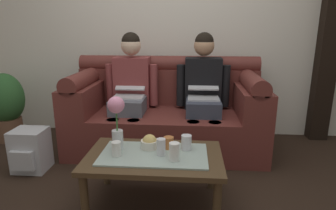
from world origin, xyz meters
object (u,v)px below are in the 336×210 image
at_px(person_right, 203,88).
at_px(person_left, 130,87).
at_px(cup_near_left, 169,143).
at_px(coffee_table, 154,161).
at_px(snack_bowl, 150,143).
at_px(cup_near_right, 186,142).
at_px(backpack_left, 30,150).
at_px(cup_far_right, 161,147).
at_px(couch, 167,114).
at_px(flower_vase, 117,117).
at_px(cup_far_center, 116,149).
at_px(cup_far_left, 174,152).
at_px(potted_plant, 6,104).

bearing_deg(person_right, person_left, 179.99).
bearing_deg(cup_near_left, coffee_table, -134.24).
height_order(snack_bowl, cup_near_right, cup_near_right).
xyz_separation_m(coffee_table, backpack_left, (-1.19, 0.42, -0.15)).
height_order(person_left, person_right, same).
relative_size(cup_far_right, backpack_left, 0.31).
xyz_separation_m(couch, person_left, (-0.38, -0.00, 0.28)).
bearing_deg(backpack_left, flower_vase, -21.66).
bearing_deg(person_left, person_right, -0.01).
xyz_separation_m(person_right, coffee_table, (-0.38, -1.06, -0.32)).
height_order(person_right, snack_bowl, person_right).
height_order(cup_far_center, cup_far_left, cup_far_left).
bearing_deg(person_left, backpack_left, -141.59).
xyz_separation_m(couch, backpack_left, (-1.19, -0.64, -0.18)).
bearing_deg(snack_bowl, cup_far_center, -144.87).
bearing_deg(cup_far_center, potted_plant, 143.42).
bearing_deg(cup_far_center, cup_far_right, 6.56).
relative_size(person_right, cup_far_center, 11.85).
bearing_deg(cup_far_center, person_left, 96.48).
bearing_deg(cup_near_right, person_left, 122.20).
distance_m(cup_near_right, potted_plant, 2.29).
bearing_deg(cup_far_center, person_right, 60.31).
distance_m(flower_vase, snack_bowl, 0.31).
relative_size(flower_vase, potted_plant, 0.51).
height_order(cup_far_right, backpack_left, cup_far_right).
bearing_deg(potted_plant, flower_vase, -34.05).
distance_m(couch, cup_far_center, 1.15).
height_order(person_left, cup_far_left, person_left).
bearing_deg(cup_far_right, cup_far_center, -173.44).
distance_m(person_right, snack_bowl, 1.08).
bearing_deg(backpack_left, person_left, 38.41).
bearing_deg(cup_far_right, couch, 92.84).
relative_size(coffee_table, cup_near_left, 10.99).
relative_size(person_left, coffee_table, 1.26).
bearing_deg(cup_near_right, cup_far_center, -163.06).
distance_m(cup_far_right, backpack_left, 1.34).
height_order(cup_far_center, backpack_left, cup_far_center).
relative_size(cup_near_left, cup_far_center, 0.85).
bearing_deg(cup_far_right, flower_vase, 165.98).
relative_size(cup_far_center, potted_plant, 0.13).
height_order(flower_vase, cup_far_center, flower_vase).
height_order(flower_vase, potted_plant, flower_vase).
bearing_deg(cup_far_left, snack_bowl, 135.83).
bearing_deg(cup_far_left, person_right, 78.69).
height_order(snack_bowl, cup_near_left, snack_bowl).
bearing_deg(person_left, couch, 0.34).
distance_m(person_left, cup_far_right, 1.18).
bearing_deg(cup_far_center, backpack_left, 152.76).
relative_size(person_left, person_right, 1.00).
xyz_separation_m(flower_vase, cup_far_right, (0.33, -0.08, -0.19)).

